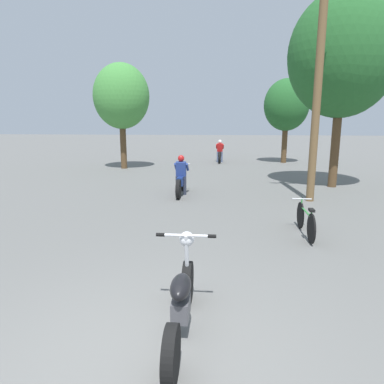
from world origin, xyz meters
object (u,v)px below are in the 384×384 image
object	(u,v)px
utility_pole	(318,78)
motorcycle_rider_lead	(181,180)
bicycle_parked	(306,220)
roadside_tree_right_far	(286,105)
motorcycle_rider_far	(220,154)
roadside_tree_right_near	(343,55)
motorcycle_foreground	(181,299)
roadside_tree_left	(121,97)

from	to	relation	value
utility_pole	motorcycle_rider_lead	size ratio (longest dim) A/B	3.54
motorcycle_rider_lead	bicycle_parked	distance (m)	5.20
roadside_tree_right_far	motorcycle_rider_far	distance (m)	4.84
motorcycle_rider_lead	roadside_tree_right_near	bearing A→B (deg)	19.01
utility_pole	motorcycle_foreground	world-z (taller)	utility_pole
roadside_tree_left	motorcycle_rider_far	size ratio (longest dim) A/B	2.50
motorcycle_foreground	bicycle_parked	bearing A→B (deg)	58.66
bicycle_parked	motorcycle_rider_lead	bearing A→B (deg)	129.01
utility_pole	roadside_tree_left	bearing A→B (deg)	139.37
motorcycle_foreground	roadside_tree_left	bearing A→B (deg)	108.86
roadside_tree_left	roadside_tree_right_far	bearing A→B (deg)	20.87
roadside_tree_right_near	bicycle_parked	world-z (taller)	roadside_tree_right_near
utility_pole	motorcycle_rider_far	distance (m)	11.19
motorcycle_rider_lead	motorcycle_rider_far	world-z (taller)	motorcycle_rider_far
motorcycle_rider_lead	roadside_tree_right_far	bearing A→B (deg)	62.43
utility_pole	bicycle_parked	xyz separation A→B (m)	(-0.93, -3.46, -3.41)
utility_pole	roadside_tree_right_far	size ratio (longest dim) A/B	1.48
utility_pole	motorcycle_foreground	distance (m)	8.60
utility_pole	roadside_tree_left	xyz separation A→B (m)	(-8.07, 6.93, -0.04)
roadside_tree_right_near	motorcycle_foreground	bearing A→B (deg)	-115.56
utility_pole	motorcycle_rider_lead	distance (m)	5.34
utility_pole	roadside_tree_left	distance (m)	10.64
motorcycle_rider_lead	motorcycle_rider_far	size ratio (longest dim) A/B	0.96
roadside_tree_right_far	motorcycle_rider_lead	size ratio (longest dim) A/B	2.39
roadside_tree_left	motorcycle_foreground	size ratio (longest dim) A/B	2.58
roadside_tree_left	motorcycle_foreground	world-z (taller)	roadside_tree_left
roadside_tree_right_near	motorcycle_rider_lead	size ratio (longest dim) A/B	3.41
utility_pole	motorcycle_rider_lead	bearing A→B (deg)	172.12
motorcycle_foreground	roadside_tree_right_far	bearing A→B (deg)	76.78
roadside_tree_right_far	roadside_tree_left	size ratio (longest dim) A/B	0.91
roadside_tree_left	motorcycle_rider_lead	xyz separation A→B (m)	(3.87, -6.34, -3.20)
utility_pole	roadside_tree_right_far	world-z (taller)	utility_pole
motorcycle_foreground	motorcycle_rider_lead	world-z (taller)	motorcycle_rider_lead
motorcycle_rider_far	utility_pole	bearing A→B (deg)	-73.76
roadside_tree_right_near	bicycle_parked	size ratio (longest dim) A/B	4.24
roadside_tree_right_near	roadside_tree_left	world-z (taller)	roadside_tree_right_near
roadside_tree_right_far	motorcycle_foreground	xyz separation A→B (m)	(-4.13, -17.58, -2.98)
roadside_tree_right_near	motorcycle_rider_lead	bearing A→B (deg)	-160.99
motorcycle_rider_far	bicycle_parked	distance (m)	13.89
motorcycle_foreground	bicycle_parked	distance (m)	4.43
motorcycle_foreground	motorcycle_rider_far	bearing A→B (deg)	89.22
roadside_tree_right_far	utility_pole	bearing A→B (deg)	-94.94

